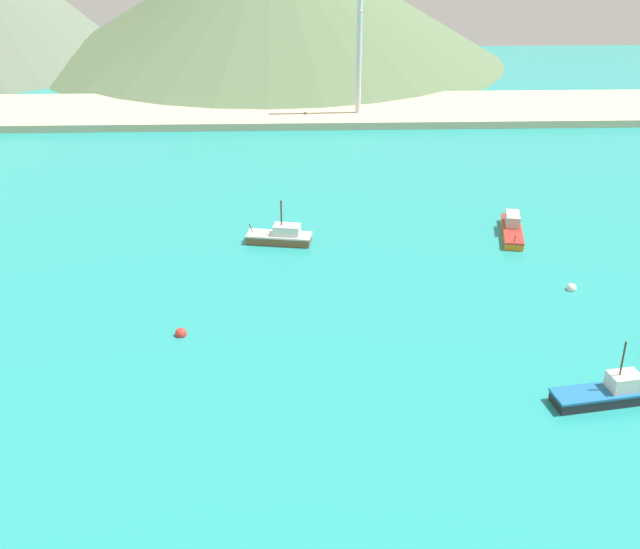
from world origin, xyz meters
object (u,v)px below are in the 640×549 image
object	(u,v)px
fishing_boat_4	(281,236)
radio_tower	(359,31)
buoy_1	(181,333)
fishing_boat_9	(512,228)
fishing_boat_10	(612,392)
buoy_0	(572,288)

from	to	relation	value
fishing_boat_4	radio_tower	size ratio (longest dim) A/B	0.26
fishing_boat_4	buoy_1	size ratio (longest dim) A/B	7.11
fishing_boat_9	radio_tower	size ratio (longest dim) A/B	0.32
fishing_boat_10	radio_tower	size ratio (longest dim) A/B	0.33
fishing_boat_9	radio_tower	xyz separation A→B (m)	(-14.13, 50.48, 13.91)
fishing_boat_9	buoy_0	distance (m)	14.41
buoy_1	radio_tower	distance (m)	76.89
fishing_boat_10	buoy_1	xyz separation A→B (m)	(-35.17, 11.34, -0.58)
fishing_boat_4	fishing_boat_9	distance (m)	26.74
buoy_1	buoy_0	bearing A→B (deg)	11.53
fishing_boat_4	buoy_0	xyz separation A→B (m)	(29.25, -12.63, -0.65)
radio_tower	fishing_boat_4	bearing A→B (deg)	-103.58
fishing_boat_10	buoy_1	world-z (taller)	fishing_boat_10
fishing_boat_4	radio_tower	bearing A→B (deg)	76.42
fishing_boat_4	buoy_1	distance (m)	22.24
fishing_boat_10	buoy_1	distance (m)	36.95
fishing_boat_9	buoy_0	xyz separation A→B (m)	(2.55, -14.17, -0.60)
fishing_boat_10	buoy_0	world-z (taller)	fishing_boat_10
buoy_0	radio_tower	xyz separation A→B (m)	(-16.69, 64.65, 14.51)
radio_tower	buoy_1	bearing A→B (deg)	-106.46
fishing_boat_10	buoy_0	size ratio (longest dim) A/B	9.36
fishing_boat_9	buoy_0	bearing A→B (deg)	-79.79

